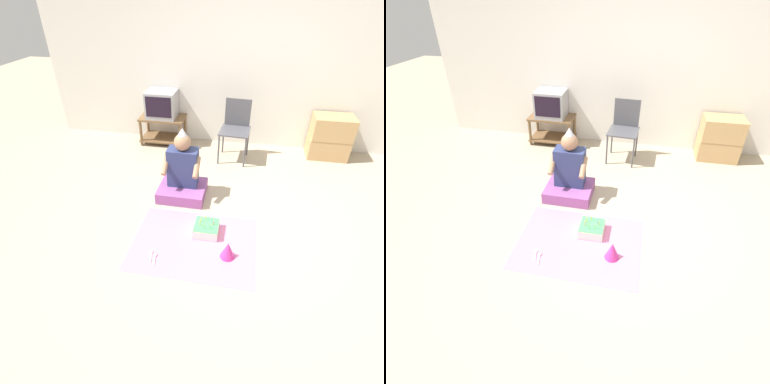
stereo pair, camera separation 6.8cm
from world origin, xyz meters
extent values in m
plane|color=tan|center=(0.00, 0.00, 0.00)|extent=(16.00, 16.00, 0.00)
cube|color=silver|center=(0.00, 2.23, 1.27)|extent=(6.40, 0.06, 2.55)
cube|color=brown|center=(-1.33, 1.99, 0.43)|extent=(0.71, 0.43, 0.03)
cube|color=brown|center=(-1.33, 1.99, 0.08)|extent=(0.71, 0.43, 0.02)
cylinder|color=brown|center=(-1.65, 1.80, 0.22)|extent=(0.04, 0.04, 0.44)
cylinder|color=brown|center=(-1.01, 1.80, 0.22)|extent=(0.04, 0.04, 0.44)
cylinder|color=brown|center=(-1.65, 2.17, 0.22)|extent=(0.04, 0.04, 0.44)
cylinder|color=brown|center=(-1.01, 2.17, 0.22)|extent=(0.04, 0.04, 0.44)
cube|color=#99999E|center=(-1.33, 1.99, 0.65)|extent=(0.45, 0.41, 0.40)
cube|color=black|center=(-1.33, 1.78, 0.66)|extent=(0.39, 0.01, 0.30)
cube|color=#4C4C51|center=(-0.16, 1.61, 0.45)|extent=(0.45, 0.44, 0.02)
cube|color=#4C4C51|center=(-0.15, 1.80, 0.65)|extent=(0.37, 0.05, 0.40)
cylinder|color=#4C4C51|center=(-0.36, 1.43, 0.23)|extent=(0.02, 0.02, 0.45)
cylinder|color=#4C4C51|center=(0.01, 1.41, 0.23)|extent=(0.02, 0.02, 0.45)
cylinder|color=#4C4C51|center=(-0.33, 1.81, 0.23)|extent=(0.02, 0.02, 0.45)
cylinder|color=#4C4C51|center=(0.04, 1.78, 0.23)|extent=(0.02, 0.02, 0.45)
cube|color=tan|center=(1.22, 1.97, 0.16)|extent=(0.57, 0.39, 0.31)
cube|color=tan|center=(1.22, 1.97, 0.47)|extent=(0.56, 0.40, 0.32)
cube|color=#8C4C8C|center=(-0.70, 0.55, 0.07)|extent=(0.56, 0.50, 0.14)
cube|color=navy|center=(-0.70, 0.60, 0.38)|extent=(0.36, 0.20, 0.47)
sphere|color=#9E7556|center=(-0.70, 0.60, 0.70)|extent=(0.20, 0.20, 0.20)
cone|color=silver|center=(-0.70, 0.60, 0.83)|extent=(0.11, 0.11, 0.09)
cylinder|color=#9E7556|center=(-0.89, 0.49, 0.45)|extent=(0.06, 0.25, 0.20)
cylinder|color=#9E7556|center=(-0.52, 0.49, 0.45)|extent=(0.06, 0.25, 0.20)
cube|color=pink|center=(-0.40, -0.26, 0.00)|extent=(1.25, 0.97, 0.01)
cube|color=#F4E0C6|center=(-0.31, -0.07, 0.06)|extent=(0.26, 0.26, 0.10)
cube|color=#4CB266|center=(-0.31, -0.07, 0.11)|extent=(0.25, 0.25, 0.01)
cylinder|color=#EA4C4C|center=(-0.24, -0.07, 0.14)|extent=(0.01, 0.01, 0.06)
sphere|color=#FFCC4C|center=(-0.24, -0.07, 0.17)|extent=(0.01, 0.01, 0.01)
cylinder|color=#4C7FE5|center=(-0.25, -0.03, 0.14)|extent=(0.01, 0.01, 0.06)
sphere|color=#FFCC4C|center=(-0.25, -0.03, 0.17)|extent=(0.01, 0.01, 0.01)
cylinder|color=yellow|center=(-0.33, -0.01, 0.14)|extent=(0.01, 0.01, 0.06)
sphere|color=#FFCC4C|center=(-0.33, -0.01, 0.17)|extent=(0.01, 0.01, 0.01)
cylinder|color=yellow|center=(-0.37, -0.04, 0.14)|extent=(0.01, 0.01, 0.06)
sphere|color=#FFCC4C|center=(-0.37, -0.04, 0.17)|extent=(0.01, 0.01, 0.01)
cylinder|color=#EA4C4C|center=(-0.37, -0.10, 0.14)|extent=(0.01, 0.01, 0.06)
sphere|color=#FFCC4C|center=(-0.37, -0.10, 0.17)|extent=(0.01, 0.01, 0.01)
cylinder|color=#66C666|center=(-0.32, -0.14, 0.14)|extent=(0.01, 0.01, 0.06)
sphere|color=#FFCC4C|center=(-0.32, -0.14, 0.17)|extent=(0.01, 0.01, 0.01)
cylinder|color=#66C666|center=(-0.26, -0.13, 0.14)|extent=(0.01, 0.01, 0.06)
sphere|color=#FFCC4C|center=(-0.26, -0.13, 0.17)|extent=(0.01, 0.01, 0.01)
cone|color=#CC338C|center=(-0.06, -0.38, 0.09)|extent=(0.14, 0.14, 0.17)
ellipsoid|color=white|center=(-0.79, -0.47, 0.01)|extent=(0.04, 0.05, 0.01)
cube|color=white|center=(-0.78, -0.53, 0.01)|extent=(0.03, 0.10, 0.01)
ellipsoid|color=white|center=(-0.75, -0.50, 0.01)|extent=(0.04, 0.05, 0.01)
cube|color=white|center=(-0.73, -0.56, 0.01)|extent=(0.03, 0.10, 0.01)
camera|label=1|loc=(-0.01, -2.43, 2.18)|focal=28.00mm
camera|label=2|loc=(0.05, -2.41, 2.18)|focal=28.00mm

